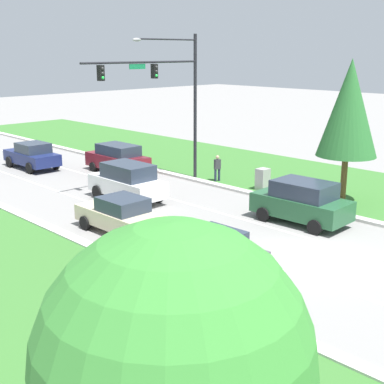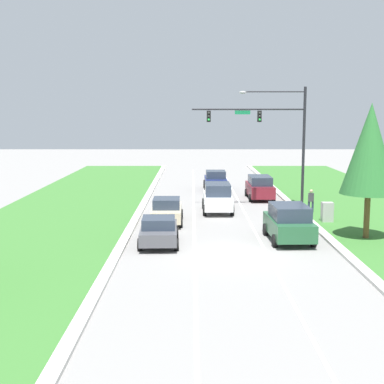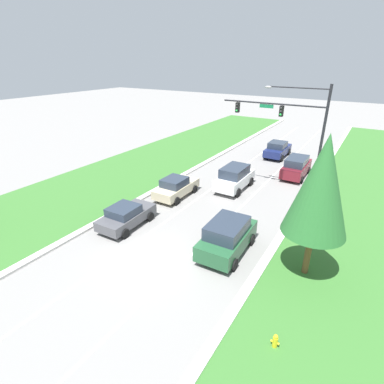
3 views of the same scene
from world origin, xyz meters
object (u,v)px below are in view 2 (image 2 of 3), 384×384
(graphite_sedan, at_px, (158,231))
(utility_cabinet, at_px, (326,213))
(forest_suv, at_px, (288,222))
(navy_sedan, at_px, (214,180))
(conifer_near_right_tree, at_px, (369,149))
(burgundy_suv, at_px, (259,187))
(white_suv, at_px, (216,197))
(pedestrian, at_px, (310,200))
(traffic_signal_mast, at_px, (272,129))
(champagne_sedan, at_px, (166,211))

(graphite_sedan, relative_size, utility_cabinet, 3.18)
(forest_suv, relative_size, utility_cabinet, 3.46)
(navy_sedan, xyz_separation_m, conifer_near_right_tree, (7.51, -19.43, 4.10))
(graphite_sedan, distance_m, burgundy_suv, 17.17)
(burgundy_suv, xyz_separation_m, utility_cabinet, (3.09, -9.69, -0.31))
(white_suv, height_order, conifer_near_right_tree, conifer_near_right_tree)
(navy_sedan, distance_m, burgundy_suv, 6.19)
(navy_sedan, distance_m, pedestrian, 13.13)
(traffic_signal_mast, relative_size, navy_sedan, 1.90)
(traffic_signal_mast, height_order, pedestrian, traffic_signal_mast)
(utility_cabinet, bearing_deg, champagne_sedan, -179.10)
(forest_suv, xyz_separation_m, champagne_sedan, (-6.91, 4.81, -0.21))
(traffic_signal_mast, bearing_deg, pedestrian, -33.63)
(white_suv, relative_size, utility_cabinet, 3.48)
(traffic_signal_mast, distance_m, forest_suv, 11.01)
(conifer_near_right_tree, bearing_deg, forest_suv, -174.76)
(pedestrian, bearing_deg, traffic_signal_mast, -15.94)
(traffic_signal_mast, distance_m, white_suv, 6.34)
(champagne_sedan, relative_size, conifer_near_right_tree, 0.59)
(navy_sedan, relative_size, champagne_sedan, 1.05)
(conifer_near_right_tree, bearing_deg, traffic_signal_mast, 112.03)
(graphite_sedan, bearing_deg, champagne_sedan, 86.66)
(champagne_sedan, distance_m, burgundy_suv, 12.18)
(graphite_sedan, height_order, conifer_near_right_tree, conifer_near_right_tree)
(burgundy_suv, height_order, pedestrian, burgundy_suv)
(white_suv, bearing_deg, forest_suv, -68.18)
(burgundy_suv, bearing_deg, utility_cabinet, -72.65)
(forest_suv, height_order, burgundy_suv, forest_suv)
(navy_sedan, xyz_separation_m, champagne_sedan, (-3.77, -15.02, -0.09))
(white_suv, relative_size, conifer_near_right_tree, 0.61)
(forest_suv, relative_size, pedestrian, 2.71)
(traffic_signal_mast, bearing_deg, graphite_sedan, -125.18)
(white_suv, bearing_deg, champagne_sedan, -130.94)
(pedestrian, bearing_deg, white_suv, 13.25)
(graphite_sedan, distance_m, champagne_sedan, 5.68)
(graphite_sedan, relative_size, conifer_near_right_tree, 0.56)
(champagne_sedan, distance_m, pedestrian, 10.51)
(traffic_signal_mast, xyz_separation_m, forest_suv, (-0.53, -9.89, -4.80))
(navy_sedan, relative_size, burgundy_suv, 0.97)
(white_suv, xyz_separation_m, utility_cabinet, (6.83, -3.77, -0.40))
(forest_suv, height_order, pedestrian, forest_suv)
(white_suv, distance_m, burgundy_suv, 7.00)
(burgundy_suv, height_order, conifer_near_right_tree, conifer_near_right_tree)
(burgundy_suv, bearing_deg, navy_sedan, 122.89)
(forest_suv, bearing_deg, white_suv, 109.71)
(pedestrian, distance_m, conifer_near_right_tree, 8.93)
(graphite_sedan, distance_m, navy_sedan, 21.07)
(utility_cabinet, relative_size, pedestrian, 0.78)
(burgundy_suv, distance_m, pedestrian, 6.99)
(pedestrian, xyz_separation_m, conifer_near_right_tree, (1.35, -7.83, 4.07))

